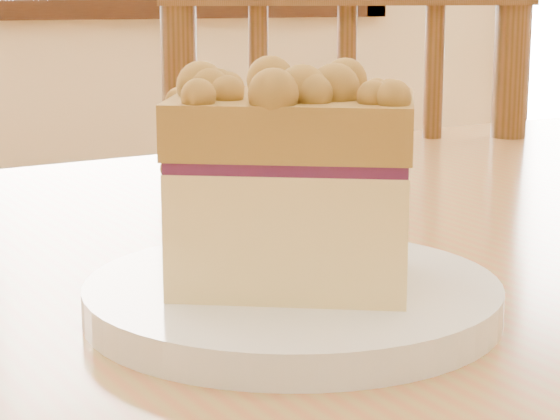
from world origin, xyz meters
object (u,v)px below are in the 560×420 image
plate (292,300)px  cafe_chair_main (328,327)px  cake_slice (291,176)px  cafe_table_main (500,355)px

plate → cafe_chair_main: bearing=73.3°
cafe_chair_main → plate: size_ratio=4.38×
plate → cake_slice: bearing=131.6°
cafe_chair_main → plate: (-0.22, -0.73, 0.27)m
cafe_table_main → cafe_chair_main: cafe_chair_main is taller
cafe_table_main → cafe_chair_main: size_ratio=1.42×
cafe_chair_main → plate: bearing=82.1°
cafe_chair_main → plate: 0.80m
cafe_chair_main → cake_slice: bearing=82.1°
cafe_table_main → cake_slice: cake_slice is taller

